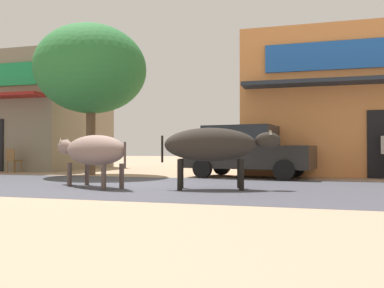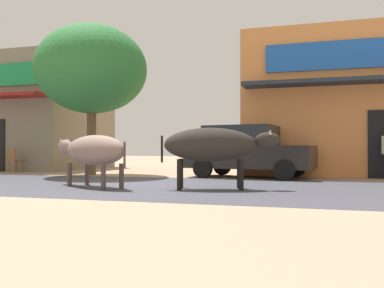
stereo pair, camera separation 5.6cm
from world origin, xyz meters
name	(u,v)px [view 1 (the left image)]	position (x,y,z in m)	size (l,w,h in m)	color
ground	(117,185)	(0.00, 0.00, 0.00)	(80.00, 80.00, 0.00)	tan
asphalt_road	(117,185)	(0.00, 0.00, 0.00)	(72.00, 5.68, 0.00)	#42434C
storefront_left_cafe	(28,115)	(-8.04, 6.96, 2.48)	(6.23, 6.15, 4.96)	gray
storefront_right_club	(367,106)	(6.70, 6.97, 2.48)	(8.63, 6.15, 4.95)	#DE894A
roadside_tree	(91,70)	(-2.61, 3.29, 3.65)	(3.81, 3.81, 5.19)	brown
parked_hatchback_car	(247,151)	(2.73, 3.65, 0.84)	(4.10, 2.34, 1.64)	black
cow_near_brown	(93,151)	(-0.28, -0.66, 0.86)	(2.63, 1.66, 1.23)	#836A61
cow_far_dark	(213,145)	(2.55, -0.38, 0.99)	(2.64, 1.22, 1.38)	#2B2620
cafe_chair_near_tree	(13,159)	(-6.27, 3.85, 0.51)	(0.51, 0.51, 0.92)	brown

